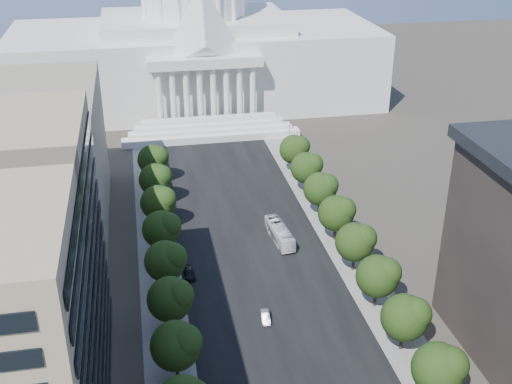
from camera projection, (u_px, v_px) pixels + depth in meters
road_asphalt at (246, 233)px, 137.74m from camera, size 30.00×260.00×0.01m
sidewalk_left at (157, 242)px, 134.50m from camera, size 8.00×260.00×0.02m
sidewalk_right at (331, 225)px, 140.98m from camera, size 8.00×260.00×0.02m
capitol at (195, 43)px, 212.95m from camera, size 120.00×56.00×73.00m
office_block_left_far at (7, 168)px, 131.87m from camera, size 38.00×52.00×30.00m
tree_l_d at (178, 345)px, 94.61m from camera, size 7.79×7.60×9.97m
tree_l_e at (172, 298)px, 105.22m from camera, size 7.79×7.60×9.97m
tree_l_f at (167, 260)px, 115.84m from camera, size 7.79×7.60×9.97m
tree_l_g at (163, 228)px, 126.45m from camera, size 7.79×7.60×9.97m
tree_l_h at (160, 202)px, 137.06m from camera, size 7.79×7.60×9.97m
tree_l_i at (157, 179)px, 147.67m from camera, size 7.79×7.60×9.97m
tree_l_j at (154, 159)px, 158.28m from camera, size 7.79×7.60×9.97m
tree_r_c at (441, 368)px, 90.14m from camera, size 7.79×7.60×9.97m
tree_r_d at (407, 317)px, 100.75m from camera, size 7.79×7.60×9.97m
tree_r_e at (380, 275)px, 111.36m from camera, size 7.79×7.60×9.97m
tree_r_f at (357, 241)px, 121.97m from camera, size 7.79×7.60×9.97m
tree_r_g at (338, 212)px, 132.59m from camera, size 7.79×7.60×9.97m
tree_r_h at (322, 188)px, 143.20m from camera, size 7.79×7.60×9.97m
tree_r_i at (308, 167)px, 153.81m from camera, size 7.79×7.60×9.97m
tree_r_j at (296, 149)px, 164.42m from camera, size 7.79×7.60×9.97m
streetlight_b at (453, 373)px, 89.97m from camera, size 2.61×0.44×9.00m
streetlight_c at (387, 277)px, 112.08m from camera, size 2.61×0.44×9.00m
streetlight_d at (343, 212)px, 134.18m from camera, size 2.61×0.44×9.00m
streetlight_e at (311, 165)px, 156.29m from camera, size 2.61×0.44×9.00m
streetlight_f at (288, 130)px, 178.39m from camera, size 2.61×0.44×9.00m
car_silver at (265, 317)px, 110.11m from camera, size 1.77×4.16×1.33m
car_dark_b at (189, 274)px, 122.34m from camera, size 2.21×4.75×1.34m
city_bus at (280, 233)px, 134.25m from camera, size 4.11×12.76×3.49m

